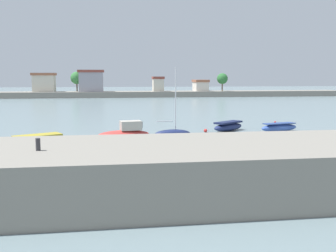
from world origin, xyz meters
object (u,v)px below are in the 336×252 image
Objects in this scene: moored_boat_3 at (228,126)px; mooring_buoy_1 at (206,131)px; moored_boat_2 at (173,133)px; mooring_bollard at (38,144)px; moored_boat_0 at (38,143)px; mooring_buoy_0 at (239,140)px; moored_boat_1 at (125,133)px; moored_boat_4 at (279,127)px; mooring_buoy_2 at (275,122)px.

mooring_buoy_1 is (-2.71, -0.73, -0.30)m from moored_boat_3.
mooring_bollard is at bearing -122.64° from moored_boat_2.
moored_boat_2 reaches higher than moored_boat_0.
moored_boat_2 is (9.06, 18.37, -2.34)m from mooring_bollard.
moored_boat_0 is 17.38m from mooring_buoy_0.
moored_boat_0 is at bearing -156.60° from moored_boat_1.
moored_boat_4 is at bearing 7.78° from moored_boat_2.
mooring_bollard reaches higher than moored_boat_4.
moored_boat_2 is 5.54m from mooring_buoy_1.
moored_boat_1 reaches higher than moored_boat_0.
moored_boat_1 is at bearing 164.39° from moored_boat_3.
mooring_buoy_2 is (8.09, 6.19, -0.36)m from moored_boat_3.
moored_boat_3 is 18.17× the size of mooring_buoy_2.
moored_boat_4 is at bearing -4.49° from mooring_buoy_1.
moored_boat_3 is at bearing 14.99° from mooring_buoy_1.
mooring_buoy_2 is (2.84, 7.54, -0.33)m from moored_boat_4.
mooring_bollard is 30.21m from moored_boat_4.
mooring_bollard is 0.11× the size of moored_boat_1.
moored_boat_4 is (21.15, 21.43, -2.39)m from mooring_bollard.
mooring_buoy_1 is at bearing -147.37° from mooring_buoy_2.
moored_boat_1 is 20.79× the size of mooring_buoy_2.
mooring_buoy_0 is (5.67, -2.79, -0.28)m from moored_boat_2.
moored_boat_4 is 7.99m from mooring_buoy_1.
mooring_buoy_0 is at bearing -25.76° from moored_boat_1.
moored_boat_2 is 1.50× the size of moored_boat_3.
moored_boat_0 is 13.07× the size of mooring_buoy_1.
mooring_buoy_2 is (9.27, 13.39, -0.10)m from mooring_buoy_0.
moored_boat_2 is 6.33m from mooring_buoy_0.
moored_boat_2 is (11.64, 4.27, -0.10)m from moored_boat_0.
moored_boat_0 reaches higher than mooring_buoy_2.
moored_boat_4 reaches higher than mooring_buoy_2.
moored_boat_1 is 4.49m from moored_boat_2.
moored_boat_0 is at bearing -150.79° from mooring_buoy_2.
moored_boat_1 is at bearing 170.15° from moored_boat_2.
moored_boat_4 is (5.25, -1.35, -0.04)m from moored_boat_3.
mooring_buoy_0 is at bearing -32.64° from moored_boat_2.
moored_boat_1 is 11.69× the size of mooring_buoy_0.
moored_boat_0 is 0.94× the size of moored_boat_1.
moored_boat_3 is at bearing 11.11° from moored_boat_1.
mooring_buoy_0 is (-6.43, -5.85, -0.23)m from moored_boat_4.
moored_boat_3 is 7.30m from mooring_buoy_0.
moored_boat_2 reaches higher than mooring_buoy_0.
mooring_buoy_0 is 1.19× the size of mooring_buoy_1.
mooring_buoy_2 is at bearing 19.05° from moored_boat_1.
moored_boat_0 is 19.59× the size of mooring_buoy_2.
moored_boat_0 is (-2.58, 14.11, -2.24)m from mooring_bollard.
mooring_buoy_0 is at bearing -23.80° from moored_boat_0.
mooring_bollard is 1.53× the size of mooring_buoy_1.
moored_boat_4 is 12.66× the size of mooring_buoy_1.
moored_boat_1 is 12.06m from moored_boat_3.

